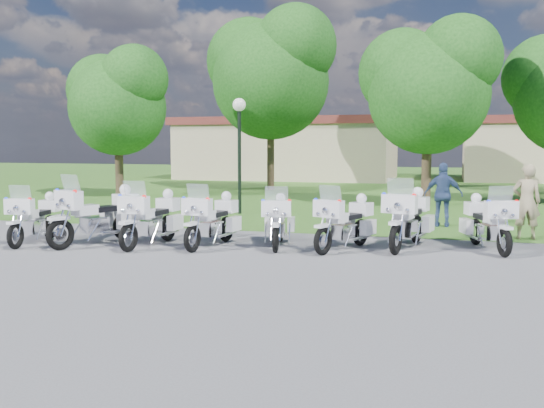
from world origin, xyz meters
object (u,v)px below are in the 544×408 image
(motorcycle_7, at_px, (487,222))
(bystander_a, at_px, (526,202))
(bystander_c, at_px, (443,195))
(motorcycle_6, at_px, (409,218))
(motorcycle_4, at_px, (279,220))
(motorcycle_1, at_px, (99,214))
(motorcycle_3, at_px, (213,219))
(motorcycle_0, at_px, (36,218))
(motorcycle_2, at_px, (152,218))
(lamp_post, at_px, (239,126))
(motorcycle_5, at_px, (346,222))

(motorcycle_7, height_order, bystander_a, bystander_a)
(bystander_c, bearing_deg, motorcycle_6, 80.68)
(motorcycle_4, bearing_deg, motorcycle_1, 1.08)
(motorcycle_3, bearing_deg, motorcycle_4, -156.74)
(motorcycle_7, bearing_deg, motorcycle_3, -7.16)
(motorcycle_6, xyz_separation_m, motorcycle_7, (1.70, 0.25, -0.06))
(motorcycle_0, relative_size, motorcycle_2, 0.92)
(motorcycle_4, relative_size, motorcycle_6, 0.88)
(motorcycle_2, relative_size, bystander_c, 1.27)
(motorcycle_6, bearing_deg, motorcycle_1, 23.62)
(motorcycle_1, bearing_deg, motorcycle_0, 30.73)
(lamp_post, bearing_deg, motorcycle_7, -33.43)
(motorcycle_4, relative_size, motorcycle_7, 1.00)
(motorcycle_4, xyz_separation_m, bystander_a, (5.61, 2.68, 0.33))
(bystander_a, bearing_deg, bystander_c, -45.80)
(motorcycle_7, bearing_deg, motorcycle_5, -3.34)
(motorcycle_0, xyz_separation_m, motorcycle_3, (4.23, 0.77, 0.02))
(motorcycle_1, relative_size, lamp_post, 0.61)
(motorcycle_5, bearing_deg, bystander_c, -92.95)
(bystander_c, bearing_deg, bystander_a, 139.53)
(motorcycle_1, bearing_deg, bystander_a, -138.34)
(motorcycle_4, xyz_separation_m, motorcycle_5, (1.57, -0.01, 0.02))
(motorcycle_0, xyz_separation_m, motorcycle_4, (5.69, 1.20, 0.00))
(motorcycle_7, bearing_deg, motorcycle_1, -7.52)
(motorcycle_2, bearing_deg, motorcycle_7, -163.24)
(motorcycle_2, relative_size, motorcycle_5, 1.10)
(motorcycle_1, height_order, motorcycle_2, motorcycle_1)
(bystander_a, bearing_deg, motorcycle_4, 21.22)
(motorcycle_6, relative_size, bystander_a, 1.30)
(motorcycle_2, distance_m, motorcycle_6, 5.91)
(lamp_post, xyz_separation_m, bystander_c, (6.66, -1.46, -2.04))
(motorcycle_2, xyz_separation_m, bystander_a, (8.46, 3.42, 0.28))
(motorcycle_3, distance_m, motorcycle_4, 1.52)
(motorcycle_1, distance_m, motorcycle_7, 8.92)
(motorcycle_4, height_order, bystander_a, bystander_a)
(motorcycle_4, relative_size, bystander_c, 1.16)
(bystander_a, bearing_deg, motorcycle_3, 19.47)
(motorcycle_7, distance_m, bystander_c, 3.75)
(bystander_c, bearing_deg, motorcycle_5, 66.43)
(lamp_post, height_order, bystander_c, lamp_post)
(bystander_c, bearing_deg, lamp_post, -11.33)
(lamp_post, height_order, bystander_a, lamp_post)
(motorcycle_6, bearing_deg, motorcycle_7, -160.26)
(motorcycle_6, xyz_separation_m, bystander_a, (2.70, 2.08, 0.25))
(motorcycle_1, xyz_separation_m, bystander_c, (7.74, 5.39, 0.21))
(motorcycle_5, bearing_deg, motorcycle_6, -133.99)
(motorcycle_2, bearing_deg, bystander_c, -136.50)
(motorcycle_2, relative_size, motorcycle_6, 0.96)
(motorcycle_5, bearing_deg, motorcycle_3, 29.65)
(motorcycle_0, height_order, motorcycle_5, motorcycle_5)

